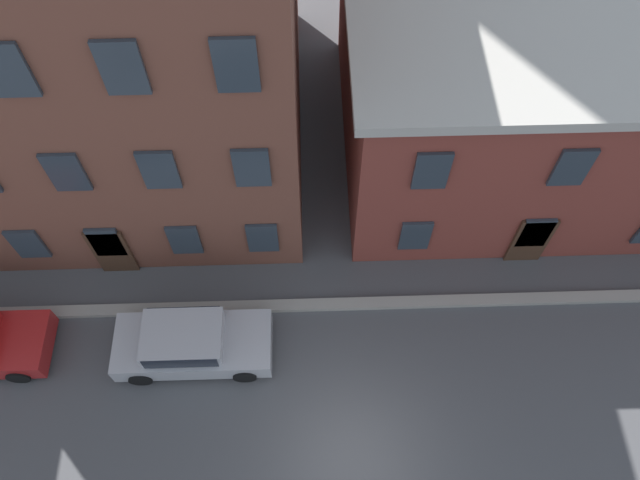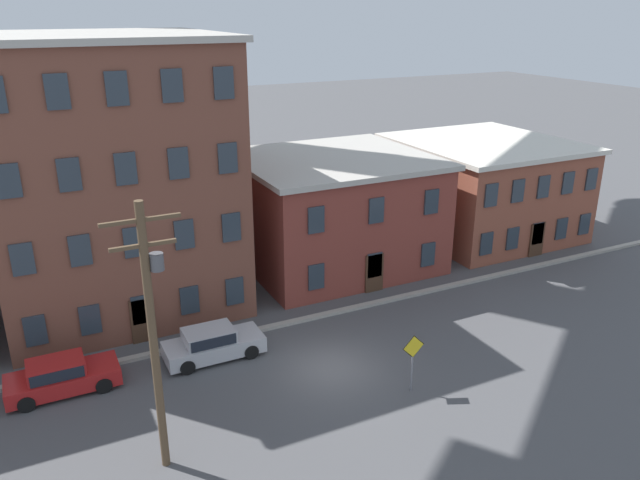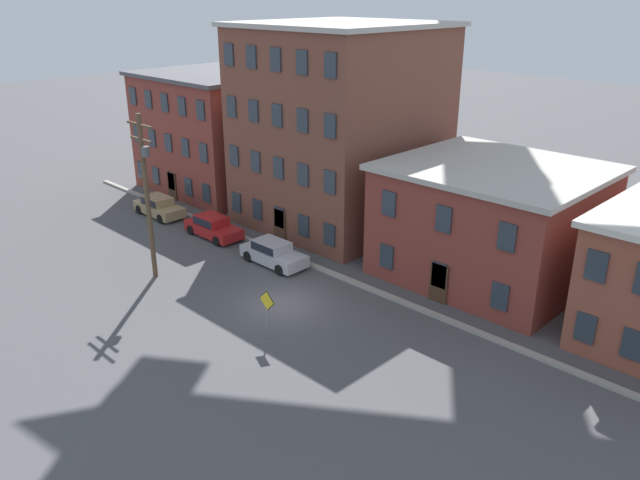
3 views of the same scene
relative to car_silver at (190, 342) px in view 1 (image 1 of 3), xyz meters
The scene contains 4 objects.
ground_plane 5.47m from the car_silver, 35.57° to the right, with size 200.00×200.00×0.00m, color #4C4C4F.
kerb_strip 4.66m from the car_silver, 17.04° to the left, with size 56.00×0.36×0.16m, color #9E998E.
apartment_far 12.97m from the car_silver, 37.58° to the left, with size 11.14×10.33×6.58m.
car_silver is the anchor object (origin of this frame).
Camera 1 is at (-0.95, -3.42, 17.22)m, focal length 35.00 mm.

